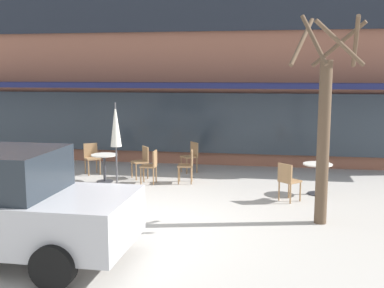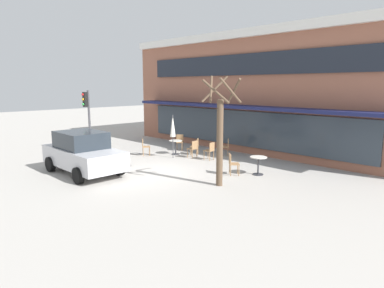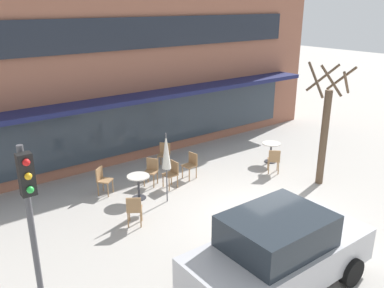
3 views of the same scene
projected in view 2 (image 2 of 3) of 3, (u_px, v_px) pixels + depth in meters
name	position (u px, v px, depth m)	size (l,w,h in m)	color
ground_plane	(155.00, 171.00, 14.77)	(80.00, 80.00, 0.00)	#ADA8A0
building_facade	(282.00, 91.00, 21.08)	(17.74, 9.10, 6.59)	#935B47
cafe_table_near_wall	(176.00, 145.00, 18.28)	(0.70, 0.70, 0.76)	#333338
cafe_table_streetside	(258.00, 163.00, 14.12)	(0.70, 0.70, 0.76)	#333338
patio_umbrella_green_folded	(173.00, 126.00, 17.19)	(0.28, 0.28, 2.20)	#4C4C51
cafe_chair_0	(232.00, 163.00, 14.08)	(0.57, 0.57, 0.89)	#9E754C
cafe_chair_1	(226.00, 146.00, 17.99)	(0.56, 0.56, 0.89)	#9E754C
cafe_chair_2	(180.00, 141.00, 19.46)	(0.56, 0.56, 0.89)	#9E754C
cafe_chair_3	(210.00, 150.00, 16.90)	(0.45, 0.45, 0.89)	#9E754C
cafe_chair_4	(196.00, 145.00, 18.11)	(0.56, 0.56, 0.89)	#9E754C
cafe_chair_5	(145.00, 146.00, 17.98)	(0.56, 0.56, 0.89)	#9E754C
cafe_chair_6	(193.00, 148.00, 17.41)	(0.42, 0.42, 0.89)	#9E754C
parked_sedan	(83.00, 153.00, 14.32)	(4.21, 2.04, 1.76)	#B7B7BC
street_tree	(220.00, 134.00, 12.36)	(1.46, 1.42, 4.02)	brown
traffic_light_pole	(87.00, 111.00, 18.69)	(0.26, 0.44, 3.40)	#47474C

